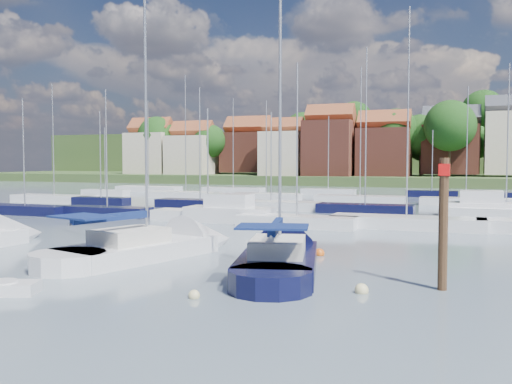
% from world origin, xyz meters
% --- Properties ---
extents(ground, '(260.00, 260.00, 0.00)m').
position_xyz_m(ground, '(0.00, 40.00, 0.00)').
color(ground, '#4E5F6A').
rests_on(ground, ground).
extents(sailboat_centre, '(6.95, 13.26, 17.37)m').
position_xyz_m(sailboat_centre, '(-2.51, 4.69, 0.35)').
color(sailboat_centre, silver).
rests_on(sailboat_centre, ground).
extents(sailboat_navy, '(5.95, 12.55, 16.79)m').
position_xyz_m(sailboat_navy, '(4.25, 3.73, 0.35)').
color(sailboat_navy, black).
rests_on(sailboat_navy, ground).
extents(tender, '(2.83, 2.05, 0.55)m').
position_xyz_m(tender, '(-3.65, -5.21, 0.21)').
color(tender, silver).
rests_on(tender, ground).
extents(timber_piling, '(0.40, 0.40, 7.24)m').
position_xyz_m(timber_piling, '(11.47, 1.11, 1.59)').
color(timber_piling, '#4C331E').
rests_on(timber_piling, ground).
extents(buoy_c, '(0.50, 0.50, 0.50)m').
position_xyz_m(buoy_c, '(-4.87, -1.71, 0.00)').
color(buoy_c, '#D85914').
rests_on(buoy_c, ground).
extents(buoy_d, '(0.42, 0.42, 0.42)m').
position_xyz_m(buoy_d, '(3.27, -3.34, 0.00)').
color(buoy_d, beige).
rests_on(buoy_d, ground).
extents(buoy_e, '(0.52, 0.52, 0.52)m').
position_xyz_m(buoy_e, '(5.21, 7.12, 0.00)').
color(buoy_e, '#D85914').
rests_on(buoy_e, ground).
extents(buoy_f, '(0.52, 0.52, 0.52)m').
position_xyz_m(buoy_f, '(8.70, -0.46, 0.00)').
color(buoy_f, beige).
rests_on(buoy_f, ground).
extents(marina_field, '(79.62, 41.41, 15.93)m').
position_xyz_m(marina_field, '(1.91, 35.15, 0.43)').
color(marina_field, silver).
rests_on(marina_field, ground).
extents(far_shore_town, '(212.46, 90.00, 22.27)m').
position_xyz_m(far_shore_town, '(2.23, 132.67, 4.61)').
color(far_shore_town, '#435329').
rests_on(far_shore_town, ground).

